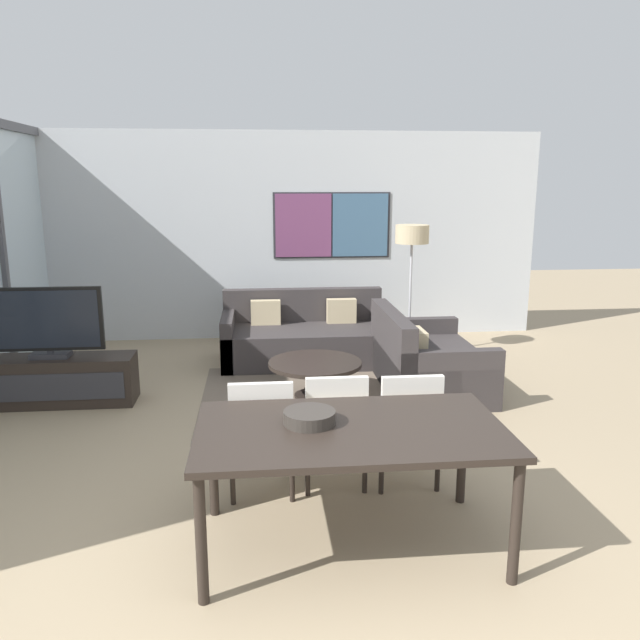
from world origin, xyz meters
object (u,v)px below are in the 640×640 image
tv_console (53,381)px  dining_chair_left (261,427)px  television (48,323)px  dining_chair_right (407,419)px  sofa_main (305,338)px  dining_table (351,438)px  floor_lamp (412,243)px  sofa_side (422,363)px  fruit_bowl (309,416)px  coffee_table (315,370)px  dining_chair_centre (334,421)px

tv_console → dining_chair_left: bearing=-45.1°
television → dining_chair_right: television is taller
sofa_main → dining_chair_left: 3.38m
dining_table → floor_lamp: 4.28m
floor_lamp → sofa_side: bearing=-97.0°
tv_console → dining_chair_right: 3.63m
dining_chair_left → fruit_bowl: size_ratio=2.79×
television → floor_lamp: 4.11m
coffee_table → dining_chair_left: bearing=-105.7°
dining_table → floor_lamp: (1.33, 4.00, 0.73)m
dining_table → dining_chair_left: (-0.51, 0.69, -0.20)m
dining_table → sofa_main: bearing=89.5°
television → dining_chair_left: bearing=-45.1°
fruit_bowl → floor_lamp: size_ratio=0.19×
sofa_side → fruit_bowl: size_ratio=5.05×
dining_chair_centre → dining_table: bearing=-90.0°
dining_chair_left → dining_chair_right: 1.02m
sofa_side → floor_lamp: size_ratio=0.95×
sofa_main → dining_table: bearing=-90.5°
tv_console → coffee_table: 2.56m
tv_console → dining_chair_centre: size_ratio=1.83×
coffee_table → dining_chair_centre: bearing=-91.1°
dining_chair_left → dining_chair_right: (1.02, 0.05, 0.00)m
television → sofa_side: 3.74m
television → dining_chair_centre: size_ratio=1.21×
coffee_table → dining_chair_centre: size_ratio=1.10×
dining_chair_centre → floor_lamp: floor_lamp is taller
tv_console → sofa_main: size_ratio=0.79×
tv_console → television: 0.57m
coffee_table → sofa_main: bearing=90.0°
dining_table → dining_chair_centre: 0.78m
sofa_side → fruit_bowl: (-1.41, -2.74, 0.53)m
sofa_main → floor_lamp: size_ratio=1.21×
dining_chair_left → tv_console: bearing=134.9°
dining_chair_right → floor_lamp: size_ratio=0.52×
dining_chair_right → sofa_main: bearing=98.2°
sofa_main → television: bearing=-152.9°
dining_chair_left → floor_lamp: (1.84, 3.32, 0.93)m
television → dining_chair_centre: (2.52, -1.95, -0.32)m
tv_console → floor_lamp: bearing=18.6°
coffee_table → dining_chair_left: (-0.55, -1.95, 0.21)m
sofa_main → coffee_table: sofa_main is taller
tv_console → fruit_bowl: bearing=-49.0°
coffee_table → floor_lamp: floor_lamp is taller
sofa_side → dining_chair_centre: bearing=150.1°
television → fruit_bowl: bearing=-49.0°
fruit_bowl → dining_chair_centre: bearing=71.4°
dining_chair_right → floor_lamp: bearing=76.0°
coffee_table → fruit_bowl: 2.63m
tv_console → sofa_side: 3.71m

